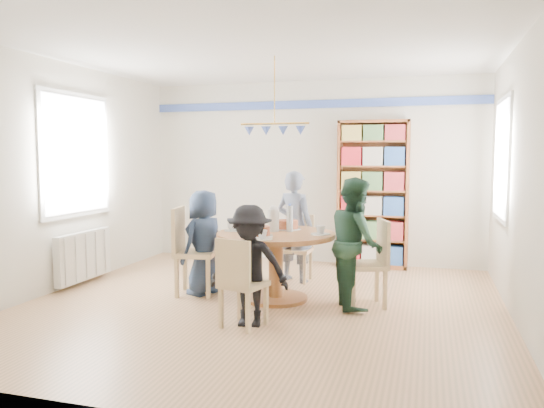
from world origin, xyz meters
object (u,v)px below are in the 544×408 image
at_px(chair_far, 298,244).
at_px(bookshelf, 373,196).
at_px(chair_left, 189,247).
at_px(person_left, 204,242).
at_px(person_right, 356,243).
at_px(dining_table, 276,250).
at_px(radiator, 84,256).
at_px(person_far, 295,226).
at_px(chair_right, 373,259).
at_px(chair_near, 239,279).
at_px(person_near, 249,266).

relative_size(chair_far, bookshelf, 0.40).
distance_m(chair_left, person_left, 0.18).
xyz_separation_m(chair_far, person_right, (0.87, -1.02, 0.22)).
relative_size(dining_table, person_left, 1.08).
bearing_deg(chair_left, person_left, 19.09).
distance_m(dining_table, chair_left, 1.03).
xyz_separation_m(radiator, chair_left, (1.48, -0.09, 0.20)).
xyz_separation_m(dining_table, person_far, (-0.02, 0.92, 0.14)).
bearing_deg(chair_far, dining_table, -90.34).
xyz_separation_m(chair_right, chair_near, (-1.10, -1.11, -0.04)).
height_order(chair_near, person_near, person_near).
relative_size(radiator, chair_near, 1.19).
relative_size(person_left, person_far, 0.86).
height_order(person_left, person_right, person_right).
xyz_separation_m(radiator, chair_near, (2.45, -1.09, 0.11)).
bearing_deg(dining_table, chair_left, -177.65).
bearing_deg(chair_near, chair_far, 88.38).
xyz_separation_m(dining_table, bookshelf, (0.84, 2.09, 0.47)).
bearing_deg(person_left, radiator, -70.64).
bearing_deg(chair_right, person_right, -153.33).
bearing_deg(chair_left, chair_right, 2.93).
xyz_separation_m(person_left, person_far, (0.85, 0.91, 0.10)).
height_order(chair_left, bookshelf, bookshelf).
bearing_deg(chair_left, dining_table, 2.35).
distance_m(person_left, person_near, 1.28).
distance_m(chair_far, person_far, 0.25).
height_order(chair_left, person_near, person_near).
xyz_separation_m(person_far, person_near, (0.03, -1.85, -0.13)).
bearing_deg(chair_left, bookshelf, 48.79).
distance_m(dining_table, chair_right, 1.05).
bearing_deg(dining_table, person_near, -89.41).
xyz_separation_m(person_left, person_near, (0.87, -0.94, -0.03)).
bearing_deg(radiator, chair_far, 20.71).
distance_m(radiator, chair_left, 1.49).
xyz_separation_m(chair_left, person_left, (0.17, 0.06, 0.05)).
distance_m(person_far, bookshelf, 1.48).
relative_size(dining_table, chair_left, 1.30).
bearing_deg(radiator, person_far, 19.33).
distance_m(dining_table, chair_near, 1.05).
distance_m(chair_left, person_near, 1.36).
distance_m(chair_right, person_left, 1.92).
bearing_deg(person_left, person_right, 109.28).
relative_size(dining_table, chair_far, 1.55).
bearing_deg(chair_far, bookshelf, 52.68).
distance_m(radiator, person_right, 3.40).
xyz_separation_m(chair_left, chair_far, (1.04, 1.04, -0.09)).
bearing_deg(dining_table, bookshelf, 68.16).
height_order(radiator, person_left, person_left).
bearing_deg(person_right, person_near, 117.49).
distance_m(radiator, person_left, 1.66).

